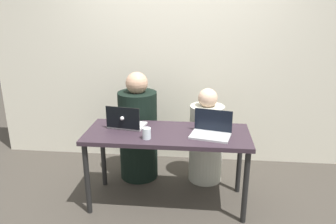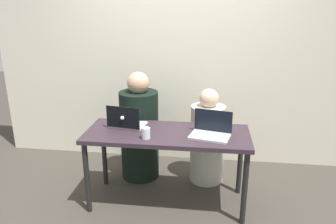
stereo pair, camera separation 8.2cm
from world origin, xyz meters
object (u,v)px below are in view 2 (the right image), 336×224
at_px(laptop_back_left, 126,122).
at_px(water_glass_left, 146,134).
at_px(person_on_right, 207,141).
at_px(laptop_front_right, 211,131).
at_px(person_on_left, 139,132).

distance_m(laptop_back_left, water_glass_left, 0.36).
height_order(person_on_right, laptop_front_right, person_on_right).
relative_size(laptop_front_right, water_glass_left, 3.92).
xyz_separation_m(person_on_left, water_glass_left, (0.21, -0.66, 0.25)).
bearing_deg(laptop_front_right, laptop_back_left, -175.09).
height_order(person_on_right, laptop_back_left, person_on_right).
distance_m(person_on_left, water_glass_left, 0.74).
bearing_deg(laptop_front_right, person_on_right, 106.64).
bearing_deg(person_on_left, person_on_right, 167.26).
height_order(person_on_left, person_on_right, person_on_left).
relative_size(person_on_left, person_on_right, 1.15).
xyz_separation_m(person_on_left, laptop_back_left, (-0.04, -0.40, 0.26)).
xyz_separation_m(laptop_back_left, laptop_front_right, (0.82, -0.12, -0.00)).
bearing_deg(person_on_left, laptop_front_right, 133.44).
bearing_deg(person_on_left, water_glass_left, 94.80).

